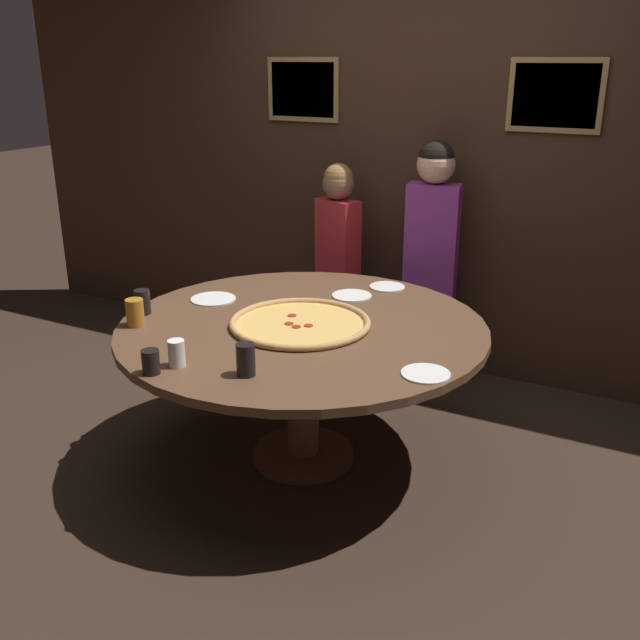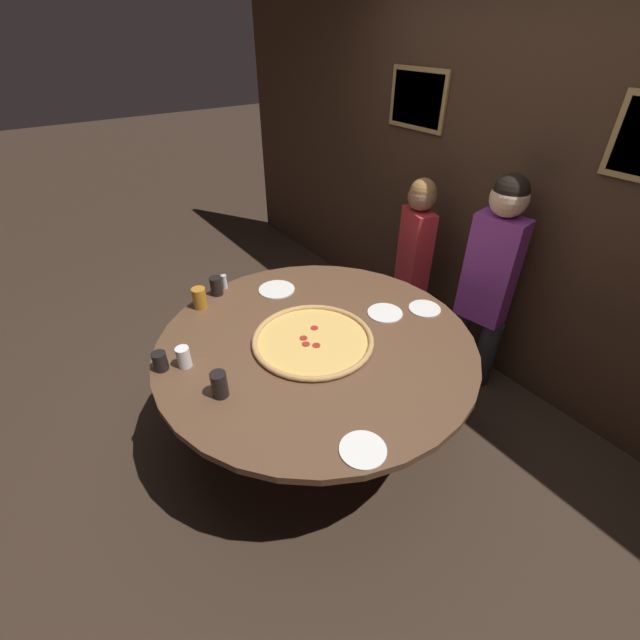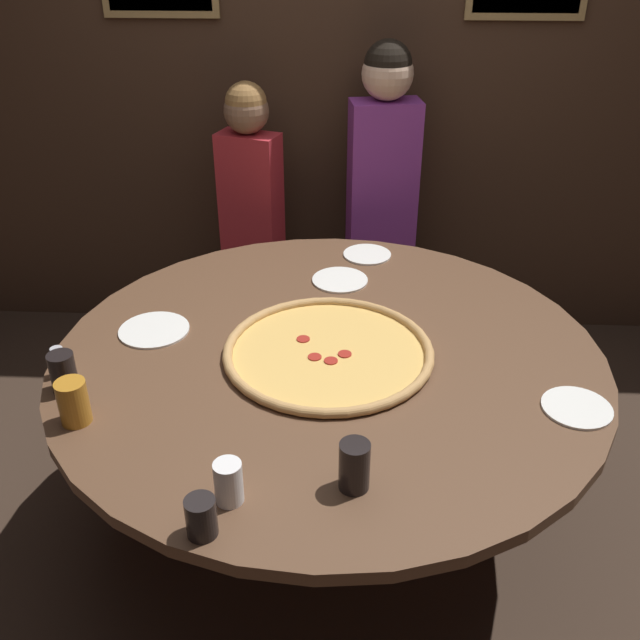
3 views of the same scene
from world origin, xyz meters
The scene contains 16 objects.
ground_plane centered at (0.00, 0.00, 0.00)m, with size 24.00×24.00×0.00m, color #38281E.
back_wall centered at (0.00, 1.49, 1.30)m, with size 6.40×0.08×2.60m.
dining_table centered at (0.00, 0.00, 0.63)m, with size 1.78×1.78×0.74m.
giant_pizza centered at (0.00, -0.02, 0.75)m, with size 0.68×0.68×0.03m.
drink_cup_near_right centered at (-0.78, -0.24, 0.80)m, with size 0.08×0.08×0.12m, color black.
drink_cup_by_shaker centered at (-0.22, -0.68, 0.80)m, with size 0.07×0.07×0.12m, color white.
drink_cup_near_left centered at (-0.26, -0.78, 0.79)m, with size 0.07×0.07×0.10m, color black.
drink_cup_centre_back centered at (0.08, -0.62, 0.81)m, with size 0.08×0.08×0.14m, color black.
drink_cup_beside_pizza centered at (-0.70, -0.39, 0.81)m, with size 0.09×0.09×0.13m, color #BC7A23.
white_plate_right_side centered at (-0.60, 0.10, 0.74)m, with size 0.24×0.24×0.01m, color white.
white_plate_left_side centered at (0.13, 0.73, 0.74)m, with size 0.20×0.20×0.01m, color white.
white_plate_beside_cup centered at (0.73, -0.27, 0.74)m, with size 0.20×0.20×0.01m, color white.
white_plate_far_back centered at (0.03, 0.50, 0.74)m, with size 0.21×0.21×0.01m, color white.
condiment_shaker centered at (-0.82, -0.17, 0.79)m, with size 0.04×0.04×0.10m.
diner_side_right centered at (-0.41, 1.19, 0.76)m, with size 0.35×0.23×1.34m.
diner_centre_back centered at (0.21, 1.24, 0.85)m, with size 0.39×0.23×1.50m.
Camera 3 is at (0.06, -1.94, 2.01)m, focal length 40.00 mm.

